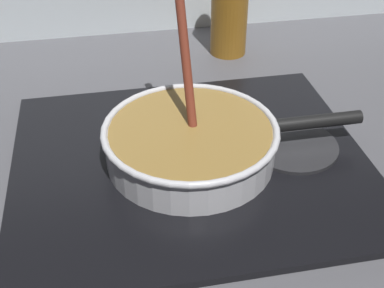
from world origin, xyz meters
name	(u,v)px	position (x,y,z in m)	size (l,w,h in m)	color
hob_plate	(192,161)	(0.12, 0.24, 0.01)	(0.56, 0.48, 0.01)	black
burner_ring	(192,156)	(0.12, 0.24, 0.02)	(0.19, 0.19, 0.01)	#592D0C
spare_burner	(294,145)	(0.29, 0.24, 0.01)	(0.15, 0.15, 0.01)	#262628
cooking_pan	(193,141)	(0.12, 0.24, 0.05)	(0.42, 0.27, 0.31)	silver
sauce_bottle	(231,4)	(0.28, 0.63, 0.11)	(0.08, 0.08, 0.27)	#8C5919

